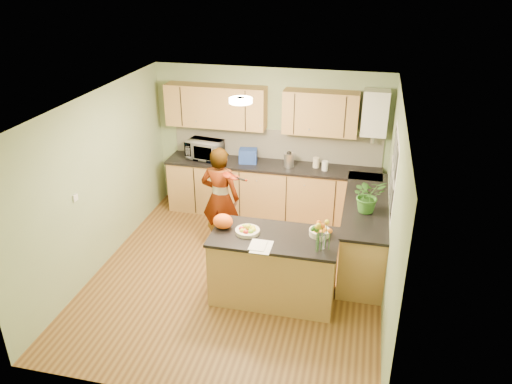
# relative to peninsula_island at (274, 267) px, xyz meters

# --- Properties ---
(floor) EXTENTS (4.50, 4.50, 0.00)m
(floor) POSITION_rel_peninsula_island_xyz_m (-0.59, 0.35, -0.46)
(floor) COLOR brown
(floor) RESTS_ON ground
(ceiling) EXTENTS (4.00, 4.50, 0.02)m
(ceiling) POSITION_rel_peninsula_island_xyz_m (-0.59, 0.35, 2.04)
(ceiling) COLOR silver
(ceiling) RESTS_ON wall_back
(wall_back) EXTENTS (4.00, 0.02, 2.50)m
(wall_back) POSITION_rel_peninsula_island_xyz_m (-0.59, 2.60, 0.79)
(wall_back) COLOR gray
(wall_back) RESTS_ON floor
(wall_front) EXTENTS (4.00, 0.02, 2.50)m
(wall_front) POSITION_rel_peninsula_island_xyz_m (-0.59, -1.90, 0.79)
(wall_front) COLOR gray
(wall_front) RESTS_ON floor
(wall_left) EXTENTS (0.02, 4.50, 2.50)m
(wall_left) POSITION_rel_peninsula_island_xyz_m (-2.59, 0.35, 0.79)
(wall_left) COLOR gray
(wall_left) RESTS_ON floor
(wall_right) EXTENTS (0.02, 4.50, 2.50)m
(wall_right) POSITION_rel_peninsula_island_xyz_m (1.41, 0.35, 0.79)
(wall_right) COLOR gray
(wall_right) RESTS_ON floor
(back_counter) EXTENTS (3.64, 0.62, 0.94)m
(back_counter) POSITION_rel_peninsula_island_xyz_m (-0.49, 2.30, 0.01)
(back_counter) COLOR #A87A43
(back_counter) RESTS_ON floor
(right_counter) EXTENTS (0.62, 2.24, 0.94)m
(right_counter) POSITION_rel_peninsula_island_xyz_m (1.11, 1.20, 0.01)
(right_counter) COLOR #A87A43
(right_counter) RESTS_ON floor
(splashback) EXTENTS (3.60, 0.02, 0.52)m
(splashback) POSITION_rel_peninsula_island_xyz_m (-0.49, 2.59, 0.74)
(splashback) COLOR white
(splashback) RESTS_ON back_counter
(upper_cabinets) EXTENTS (3.20, 0.34, 0.70)m
(upper_cabinets) POSITION_rel_peninsula_island_xyz_m (-0.76, 2.43, 1.39)
(upper_cabinets) COLOR #A87A43
(upper_cabinets) RESTS_ON wall_back
(boiler) EXTENTS (0.40, 0.30, 0.86)m
(boiler) POSITION_rel_peninsula_island_xyz_m (1.11, 2.44, 1.43)
(boiler) COLOR white
(boiler) RESTS_ON wall_back
(window_right) EXTENTS (0.01, 1.30, 1.05)m
(window_right) POSITION_rel_peninsula_island_xyz_m (1.40, 0.95, 1.09)
(window_right) COLOR white
(window_right) RESTS_ON wall_right
(light_switch) EXTENTS (0.02, 0.09, 0.09)m
(light_switch) POSITION_rel_peninsula_island_xyz_m (-2.57, -0.25, 0.84)
(light_switch) COLOR white
(light_switch) RESTS_ON wall_left
(ceiling_lamp) EXTENTS (0.30, 0.30, 0.07)m
(ceiling_lamp) POSITION_rel_peninsula_island_xyz_m (-0.59, 0.65, 2.00)
(ceiling_lamp) COLOR #FFEABF
(ceiling_lamp) RESTS_ON ceiling
(peninsula_island) EXTENTS (1.62, 0.83, 0.93)m
(peninsula_island) POSITION_rel_peninsula_island_xyz_m (0.00, 0.00, 0.00)
(peninsula_island) COLOR #A87A43
(peninsula_island) RESTS_ON floor
(fruit_dish) EXTENTS (0.31, 0.31, 0.11)m
(fruit_dish) POSITION_rel_peninsula_island_xyz_m (-0.35, 0.00, 0.51)
(fruit_dish) COLOR beige
(fruit_dish) RESTS_ON peninsula_island
(orange_bowl) EXTENTS (0.27, 0.27, 0.16)m
(orange_bowl) POSITION_rel_peninsula_island_xyz_m (0.55, 0.15, 0.53)
(orange_bowl) COLOR beige
(orange_bowl) RESTS_ON peninsula_island
(flower_vase) EXTENTS (0.24, 0.24, 0.44)m
(flower_vase) POSITION_rel_peninsula_island_xyz_m (0.60, -0.18, 0.75)
(flower_vase) COLOR silver
(flower_vase) RESTS_ON peninsula_island
(orange_bag) EXTENTS (0.30, 0.27, 0.20)m
(orange_bag) POSITION_rel_peninsula_island_xyz_m (-0.69, 0.05, 0.56)
(orange_bag) COLOR #F55C14
(orange_bag) RESTS_ON peninsula_island
(papers) EXTENTS (0.24, 0.33, 0.01)m
(papers) POSITION_rel_peninsula_island_xyz_m (-0.10, -0.30, 0.47)
(papers) COLOR white
(papers) RESTS_ON peninsula_island
(violinist) EXTENTS (0.61, 0.41, 1.62)m
(violinist) POSITION_rel_peninsula_island_xyz_m (-1.05, 1.12, 0.35)
(violinist) COLOR #EEBB91
(violinist) RESTS_ON floor
(violin) EXTENTS (0.57, 0.49, 0.14)m
(violin) POSITION_rel_peninsula_island_xyz_m (-0.85, 0.90, 0.83)
(violin) COLOR #4B1104
(violin) RESTS_ON violinist
(microwave) EXTENTS (0.64, 0.48, 0.32)m
(microwave) POSITION_rel_peninsula_island_xyz_m (-1.68, 2.32, 0.64)
(microwave) COLOR white
(microwave) RESTS_ON back_counter
(blue_box) EXTENTS (0.32, 0.26, 0.24)m
(blue_box) POSITION_rel_peninsula_island_xyz_m (-0.91, 2.31, 0.59)
(blue_box) COLOR #213D97
(blue_box) RESTS_ON back_counter
(kettle) EXTENTS (0.17, 0.17, 0.32)m
(kettle) POSITION_rel_peninsula_island_xyz_m (-0.20, 2.28, 0.60)
(kettle) COLOR silver
(kettle) RESTS_ON back_counter
(jar_cream) EXTENTS (0.14, 0.14, 0.17)m
(jar_cream) POSITION_rel_peninsula_island_xyz_m (0.24, 2.35, 0.56)
(jar_cream) COLOR beige
(jar_cream) RESTS_ON back_counter
(jar_white) EXTENTS (0.13, 0.13, 0.16)m
(jar_white) POSITION_rel_peninsula_island_xyz_m (0.40, 2.25, 0.55)
(jar_white) COLOR white
(jar_white) RESTS_ON back_counter
(potted_plant) EXTENTS (0.55, 0.52, 0.49)m
(potted_plant) POSITION_rel_peninsula_island_xyz_m (1.11, 0.92, 0.72)
(potted_plant) COLOR #367226
(potted_plant) RESTS_ON right_counter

